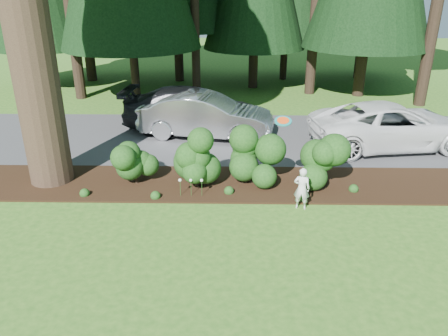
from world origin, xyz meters
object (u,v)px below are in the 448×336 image
object	(u,v)px
car_silver_wagon	(206,116)
frisbee	(283,121)
car_dark_suv	(194,109)
child	(302,189)
car_white_suv	(391,125)

from	to	relation	value
car_silver_wagon	frisbee	xyz separation A→B (m)	(2.29, -5.36, 1.45)
car_silver_wagon	car_dark_suv	bearing A→B (deg)	39.41
car_silver_wagon	child	xyz separation A→B (m)	(2.84, -5.74, -0.28)
car_dark_suv	car_white_suv	bearing A→B (deg)	-100.75
frisbee	car_dark_suv	bearing A→B (deg)	114.15
child	frisbee	size ratio (longest dim) A/B	2.61
child	car_dark_suv	bearing A→B (deg)	-48.50
car_dark_suv	frisbee	xyz separation A→B (m)	(2.82, -6.29, 1.45)
car_silver_wagon	car_white_suv	distance (m)	6.79
child	frisbee	bearing A→B (deg)	-20.45
car_silver_wagon	frisbee	size ratio (longest dim) A/B	11.32
car_silver_wagon	car_white_suv	xyz separation A→B (m)	(6.72, -1.00, -0.03)
car_white_suv	frisbee	world-z (taller)	frisbee
car_silver_wagon	car_dark_suv	xyz separation A→B (m)	(-0.52, 0.93, -0.01)
child	car_white_suv	bearing A→B (deg)	-114.55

